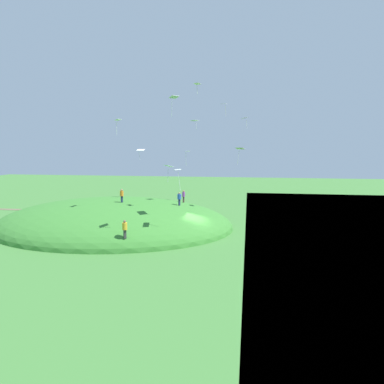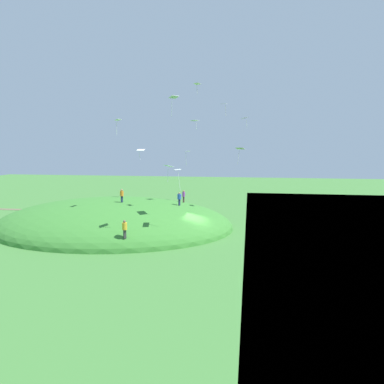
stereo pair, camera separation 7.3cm
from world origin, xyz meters
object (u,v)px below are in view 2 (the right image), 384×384
Objects in this scene: kite_0 at (141,150)px; kite_8 at (169,167)px; kite_2 at (118,121)px; kite_4 at (195,121)px; person_walking_path at (179,197)px; kite_9 at (187,153)px; kite_6 at (178,171)px; kite_7 at (245,118)px; person_near_shore at (122,194)px; person_watching_kites at (184,195)px; kite_1 at (174,98)px; kite_3 at (240,149)px; kite_10 at (197,84)px; person_with_child at (125,227)px; kite_5 at (224,105)px.

kite_8 is at bearing 123.53° from kite_0.
kite_4 is (-7.57, -6.17, 0.37)m from kite_2.
person_walking_path is 0.77× the size of kite_9.
kite_2 is at bearing -26.76° from kite_6.
kite_7 is (-13.32, 1.17, 3.85)m from kite_0.
kite_4 reaches higher than kite_8.
person_near_shore reaches higher than person_watching_kites.
kite_7 is (-6.21, -9.89, 5.74)m from kite_6.
person_watching_kites is 1.27× the size of kite_4.
kite_7 is 0.76× the size of kite_8.
kite_3 is at bearing -109.89° from kite_1.
person_near_shore is at bearing 14.16° from kite_7.
kite_10 is (-1.29, -6.21, 2.22)m from kite_1.
person_watching_kites is at bearing 80.46° from kite_9.
kite_4 reaches higher than kite_2.
person_with_child is at bearing 68.23° from kite_4.
person_with_child is 0.77× the size of kite_3.
kite_8 is 9.32m from kite_10.
person_near_shore is 0.69× the size of kite_3.
kite_2 is 1.07× the size of kite_5.
kite_4 reaches higher than person_watching_kites.
person_watching_kites is at bearing -159.83° from person_with_child.
kite_3 is 12.57m from kite_10.
person_near_shore is at bearing 28.07° from kite_5.
kite_4 is at bearing -168.93° from person_with_child.
kite_6 is (-4.73, -2.34, 5.23)m from person_with_child.
person_walking_path is at bearing 39.64° from kite_3.
person_near_shore is at bearing -37.89° from kite_6.
kite_9 reaches higher than kite_8.
kite_9 is at bearing -159.41° from kite_0.
person_walking_path is at bearing 44.41° from kite_4.
kite_1 reaches higher than person_with_child.
person_with_child is 0.95× the size of kite_1.
kite_2 reaches higher than kite_9.
kite_2 is at bearing 175.70° from person_watching_kites.
kite_5 is 0.76× the size of kite_6.
person_with_child is at bearing 56.27° from person_near_shore.
kite_0 is 0.86× the size of kite_5.
kite_3 is at bearing -111.62° from kite_6.
person_walking_path is 0.76× the size of kite_6.
kite_1 is 9.18m from kite_2.
kite_7 reaches higher than kite_3.
person_near_shore is 8.79m from kite_2.
kite_10 reaches higher than kite_8.
kite_7 is at bearing -155.67° from kite_2.
kite_5 reaches higher than kite_3.
person_with_child is 1.39× the size of kite_4.
kite_9 is (-0.26, -1.52, 5.45)m from person_watching_kites.
kite_8 is at bearing 169.26° from kite_2.
kite_3 is (-12.73, -3.12, 0.13)m from kite_0.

